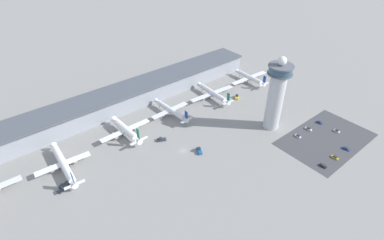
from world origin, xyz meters
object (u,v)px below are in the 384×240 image
Objects in this scene: airplane_gate_charlie at (126,130)px; service_truck_catering at (199,151)px; control_tower at (276,94)px; airplane_gate_echo at (213,93)px; car_maroon_suv at (298,136)px; car_silver_sedan at (335,157)px; service_truck_water at (64,187)px; airplane_gate_delta at (171,110)px; service_truck_baggage at (237,97)px; car_yellow_taxi at (319,122)px; car_black_suv at (346,149)px; airplane_gate_bravo at (63,164)px; airplane_gate_foxtrot at (250,78)px; car_white_wagon at (308,129)px; service_truck_fuel at (161,140)px; car_green_van at (323,166)px; car_red_hatchback at (337,131)px.

airplane_gate_charlie is 5.56× the size of service_truck_catering.
control_tower is 1.25× the size of airplane_gate_echo.
control_tower is 1.42× the size of airplane_gate_charlie.
service_truck_catering is 1.53× the size of car_maroon_suv.
car_silver_sedan is at bearing -84.88° from airplane_gate_echo.
car_silver_sedan is (137.45, -80.54, -0.53)m from service_truck_water.
car_silver_sedan is (50.10, -101.85, -3.69)m from airplane_gate_delta.
car_yellow_taxi is at bearing -71.60° from service_truck_baggage.
car_black_suv is (13.08, -0.17, -0.01)m from car_silver_sedan.
airplane_gate_echo is 9.34× the size of car_black_suv.
control_tower is 53.02m from car_silver_sedan.
car_yellow_taxi is at bearing -23.51° from airplane_gate_bravo.
airplane_gate_bravo is at bearing -178.10° from airplane_gate_foxtrot.
airplane_gate_bravo is at bearing 151.74° from service_truck_catering.
car_yellow_taxi is (157.50, -68.51, -3.58)m from airplane_gate_bravo.
service_truck_catering is 79.69m from car_white_wagon.
airplane_gate_echo is 9.47× the size of car_silver_sedan.
airplane_gate_delta reaches higher than car_white_wagon.
car_green_van is (60.26, -80.61, -0.30)m from service_truck_fuel.
car_yellow_taxi is 12.88m from car_white_wagon.
service_truck_fuel is 1.50× the size of car_maroon_suv.
airplane_gate_bravo reaches higher than airplane_gate_foxtrot.
car_white_wagon is (-21.66, -73.49, -3.66)m from airplane_gate_foxtrot.
airplane_gate_charlie reaches higher than car_white_wagon.
service_truck_fuel reaches higher than car_red_hatchback.
car_red_hatchback is (-8.72, -87.12, -3.63)m from airplane_gate_foxtrot.
airplane_gate_foxtrot reaches higher than car_maroon_suv.
car_white_wagon is at bearing -22.07° from service_truck_catering.
car_red_hatchback is at bearing -47.27° from control_tower.
control_tower reaches higher than service_truck_baggage.
control_tower is 12.94× the size of car_red_hatchback.
airplane_gate_delta is 116.80m from car_red_hatchback.
airplane_gate_foxtrot is 9.82× the size of car_red_hatchback.
service_truck_fuel is 1.51× the size of car_yellow_taxi.
airplane_gate_delta is at bearing 129.43° from control_tower.
car_black_suv is at bearing -65.04° from car_maroon_suv.
control_tower is at bearing -50.57° from airplane_gate_delta.
car_red_hatchback is at bearing -37.54° from airplane_gate_charlie.
service_truck_catering reaches higher than car_maroon_suv.
airplane_gate_charlie reaches higher than airplane_gate_bravo.
airplane_gate_foxtrot reaches higher than service_truck_fuel.
service_truck_water is at bearing -112.30° from airplane_gate_bravo.
airplane_gate_foxtrot is 31.97m from service_truck_baggage.
car_green_van is at bearing -161.74° from car_red_hatchback.
airplane_gate_charlie is at bearing 127.48° from service_truck_fuel.
car_silver_sedan is 29.24m from car_red_hatchback.
airplane_gate_delta is (37.50, 1.20, -0.23)m from airplane_gate_charlie.
car_red_hatchback is at bearing -22.35° from service_truck_water.
airplane_gate_delta is 7.75× the size of car_white_wagon.
car_green_van is (37.64, -101.22, -3.71)m from airplane_gate_delta.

